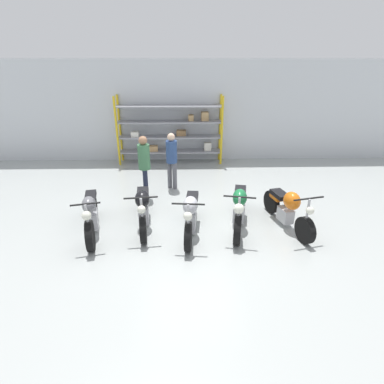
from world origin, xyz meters
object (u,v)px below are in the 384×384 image
(shelving_rack, at_px, (171,130))
(motorcycle_orange, at_px, (288,208))
(motorcycle_grey, at_px, (91,214))
(person_browsing, at_px, (172,157))
(motorcycle_silver, at_px, (191,214))
(motorcycle_black, at_px, (143,207))
(motorcycle_green, at_px, (239,207))
(person_near_rack, at_px, (144,162))

(shelving_rack, distance_m, motorcycle_orange, 5.67)
(motorcycle_grey, xyz_separation_m, motorcycle_orange, (4.41, 0.15, 0.01))
(motorcycle_grey, distance_m, person_browsing, 3.05)
(motorcycle_silver, bearing_deg, motorcycle_black, -102.55)
(person_browsing, bearing_deg, motorcycle_green, 66.80)
(shelving_rack, xyz_separation_m, motorcycle_grey, (-1.60, -5.02, -0.77))
(motorcycle_silver, bearing_deg, motorcycle_grey, -86.21)
(motorcycle_orange, bearing_deg, person_browsing, -144.16)
(motorcycle_orange, xyz_separation_m, person_browsing, (-2.71, 2.33, 0.53))
(motorcycle_grey, bearing_deg, motorcycle_orange, 79.06)
(motorcycle_black, relative_size, person_browsing, 1.24)
(motorcycle_orange, relative_size, person_browsing, 1.18)
(motorcycle_grey, height_order, motorcycle_orange, motorcycle_grey)
(motorcycle_black, distance_m, motorcycle_green, 2.20)
(motorcycle_green, bearing_deg, shelving_rack, -148.86)
(motorcycle_silver, height_order, person_near_rack, person_near_rack)
(motorcycle_grey, relative_size, motorcycle_orange, 1.03)
(shelving_rack, bearing_deg, person_browsing, -87.86)
(motorcycle_black, distance_m, motorcycle_silver, 1.14)
(motorcycle_black, relative_size, motorcycle_green, 0.95)
(motorcycle_black, bearing_deg, motorcycle_grey, -81.58)
(motorcycle_silver, height_order, person_browsing, person_browsing)
(shelving_rack, distance_m, motorcycle_green, 5.17)
(motorcycle_orange, xyz_separation_m, person_near_rack, (-3.42, 1.67, 0.58))
(shelving_rack, height_order, person_near_rack, shelving_rack)
(shelving_rack, xyz_separation_m, motorcycle_green, (1.70, -4.82, -0.74))
(motorcycle_black, distance_m, motorcycle_orange, 3.31)
(motorcycle_grey, bearing_deg, motorcycle_green, 80.53)
(motorcycle_orange, height_order, person_browsing, person_browsing)
(motorcycle_grey, height_order, person_near_rack, person_near_rack)
(motorcycle_green, xyz_separation_m, motorcycle_orange, (1.11, -0.05, -0.02))
(motorcycle_black, height_order, motorcycle_orange, motorcycle_black)
(motorcycle_silver, xyz_separation_m, motorcycle_green, (1.11, 0.26, 0.03))
(shelving_rack, relative_size, motorcycle_orange, 1.92)
(motorcycle_orange, bearing_deg, motorcycle_grey, -101.60)
(person_browsing, relative_size, person_near_rack, 0.95)
(motorcycle_orange, relative_size, person_near_rack, 1.13)
(motorcycle_orange, bearing_deg, person_near_rack, -129.50)
(shelving_rack, relative_size, motorcycle_black, 1.85)
(motorcycle_black, height_order, person_browsing, person_browsing)
(motorcycle_grey, height_order, motorcycle_black, motorcycle_black)
(motorcycle_black, relative_size, motorcycle_orange, 1.04)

